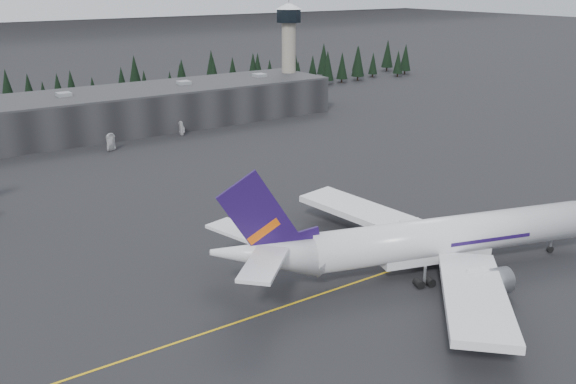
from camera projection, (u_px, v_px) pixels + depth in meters
ground at (357, 275)px, 106.04m from camera, size 1400.00×1400.00×0.00m
taxiline at (365, 279)px, 104.48m from camera, size 400.00×0.40×0.02m
terminal at (98, 113)px, 201.53m from camera, size 160.00×30.00×12.60m
control_tower at (289, 43)px, 238.86m from camera, size 10.00×10.00×37.70m
treeline at (63, 93)px, 230.00m from camera, size 360.00×20.00×15.00m
jet_main at (419, 241)px, 105.16m from camera, size 67.91×61.47×20.44m
gse_vehicle_a at (111, 148)px, 181.89m from camera, size 3.54×5.61×1.44m
gse_vehicle_b at (182, 133)px, 199.72m from camera, size 4.66×2.25×1.53m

